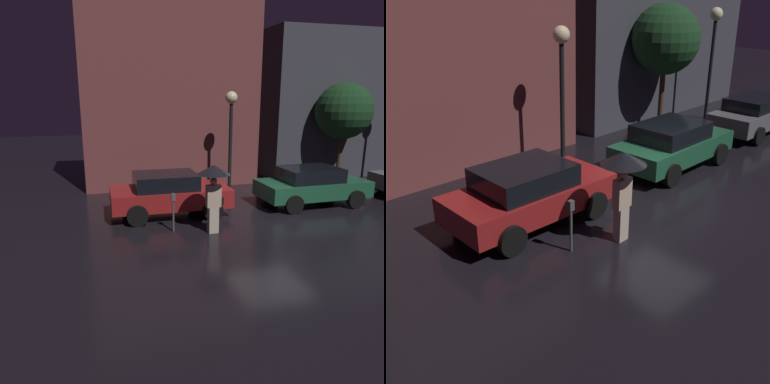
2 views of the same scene
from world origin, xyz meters
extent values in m
plane|color=black|center=(0.00, 0.00, 0.00)|extent=(60.00, 60.00, 0.00)
cube|color=brown|center=(-2.18, 6.50, 3.96)|extent=(7.77, 3.00, 7.91)
cube|color=#3D3D47|center=(7.44, 6.50, 3.56)|extent=(9.54, 3.00, 7.12)
cube|color=maroon|center=(-3.23, 1.42, 0.65)|extent=(4.07, 1.89, 0.62)
cube|color=black|center=(-3.39, 1.42, 1.21)|extent=(2.13, 1.64, 0.51)
cylinder|color=black|center=(-1.98, 2.33, 0.34)|extent=(0.68, 0.22, 0.68)
cylinder|color=black|center=(-1.98, 0.51, 0.34)|extent=(0.68, 0.22, 0.68)
cylinder|color=black|center=(-4.48, 2.33, 0.34)|extent=(0.68, 0.22, 0.68)
cylinder|color=black|center=(-4.48, 0.51, 0.34)|extent=(0.68, 0.22, 0.68)
cube|color=#1E5638|center=(2.23, 1.27, 0.63)|extent=(4.11, 1.86, 0.59)
cube|color=black|center=(2.07, 1.27, 1.18)|extent=(2.15, 1.62, 0.50)
cylinder|color=black|center=(3.50, 2.17, 0.34)|extent=(0.67, 0.22, 0.67)
cylinder|color=black|center=(3.50, 0.36, 0.34)|extent=(0.67, 0.22, 0.67)
cylinder|color=black|center=(0.96, 2.17, 0.34)|extent=(0.67, 0.22, 0.67)
cylinder|color=black|center=(0.96, 0.36, 0.34)|extent=(0.67, 0.22, 0.67)
cube|color=slate|center=(7.47, 1.27, 0.64)|extent=(4.18, 1.69, 0.63)
cube|color=black|center=(7.31, 1.27, 1.18)|extent=(2.18, 1.48, 0.44)
cylinder|color=black|center=(8.77, 2.11, 0.33)|extent=(0.66, 0.22, 0.66)
cylinder|color=black|center=(6.18, 2.11, 0.33)|extent=(0.66, 0.22, 0.66)
cylinder|color=black|center=(6.18, 0.43, 0.33)|extent=(0.66, 0.22, 0.66)
cube|color=beige|center=(-2.35, -0.66, 0.41)|extent=(0.31, 0.22, 0.81)
cube|color=#D1B293|center=(-2.35, -0.66, 1.15)|extent=(0.45, 0.22, 0.68)
sphere|color=tan|center=(-2.35, -0.66, 1.60)|extent=(0.22, 0.22, 0.22)
cylinder|color=black|center=(-2.35, -0.66, 1.41)|extent=(0.02, 0.02, 0.79)
cone|color=black|center=(-2.35, -0.66, 1.94)|extent=(1.00, 1.00, 0.27)
cube|color=black|center=(-2.11, -0.66, 0.98)|extent=(0.16, 0.11, 0.22)
cylinder|color=#4C5154|center=(-3.49, -0.25, 0.49)|extent=(0.06, 0.06, 0.98)
cube|color=#4C5154|center=(-3.49, -0.25, 1.09)|extent=(0.12, 0.10, 0.22)
cylinder|color=black|center=(-0.24, 3.55, 1.85)|extent=(0.14, 0.14, 3.70)
sphere|color=#F9EAB7|center=(-0.24, 3.55, 3.95)|extent=(0.49, 0.49, 0.49)
cylinder|color=black|center=(7.96, 3.66, 1.94)|extent=(0.14, 0.14, 3.87)
sphere|color=#F9EAB7|center=(7.96, 3.66, 4.13)|extent=(0.50, 0.50, 0.50)
cylinder|color=#473323|center=(5.47, 4.17, 1.13)|extent=(0.20, 0.20, 2.26)
sphere|color=#193D1E|center=(5.47, 4.17, 3.34)|extent=(2.55, 2.55, 2.55)
camera|label=1|loc=(-5.78, -10.80, 4.04)|focal=35.00mm
camera|label=2|loc=(-9.61, -6.76, 5.36)|focal=45.00mm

